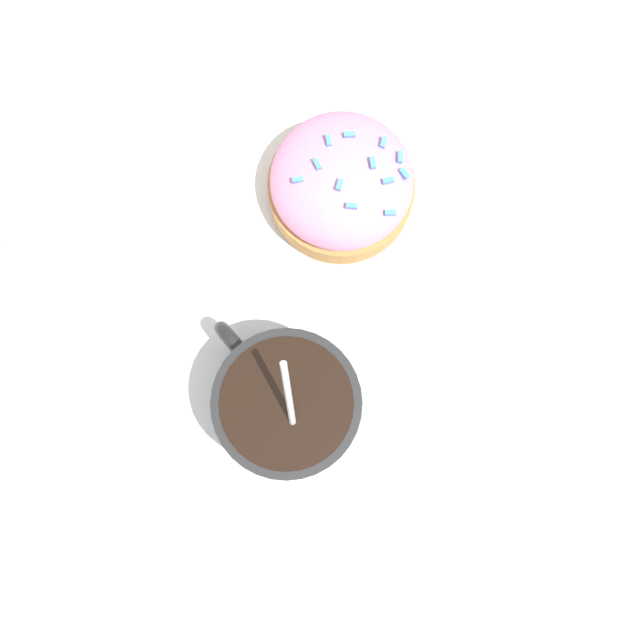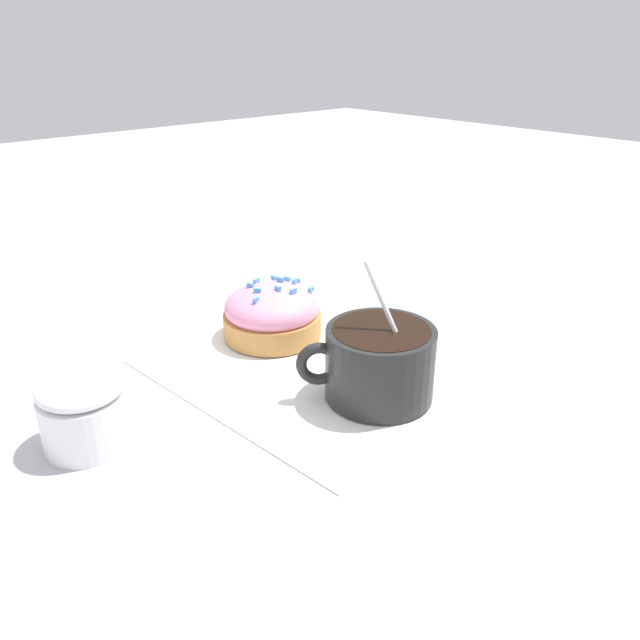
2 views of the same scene
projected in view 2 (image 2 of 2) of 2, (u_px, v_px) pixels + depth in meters
ground_plane at (322, 363)px, 0.57m from camera, size 3.00×3.00×0.00m
paper_napkin at (322, 362)px, 0.57m from camera, size 0.28×0.27×0.00m
coffee_cup at (379, 360)px, 0.50m from camera, size 0.09×0.10×0.11m
frosted_pastry at (274, 313)px, 0.61m from camera, size 0.10×0.10×0.05m
sugar_bowl at (84, 409)px, 0.45m from camera, size 0.06×0.06×0.06m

